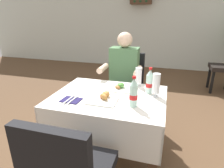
% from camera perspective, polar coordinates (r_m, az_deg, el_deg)
% --- Properties ---
extents(ground_plane, '(11.00, 11.00, 0.00)m').
position_cam_1_polar(ground_plane, '(2.11, 1.88, -23.53)').
color(ground_plane, brown).
extents(back_wall, '(11.00, 0.12, 2.93)m').
position_cam_1_polar(back_wall, '(5.59, 13.31, 19.74)').
color(back_wall, silver).
rests_on(back_wall, ground).
extents(main_dining_table, '(1.06, 0.82, 0.73)m').
position_cam_1_polar(main_dining_table, '(1.89, -0.86, -8.35)').
color(main_dining_table, white).
rests_on(main_dining_table, ground).
extents(chair_far_diner_seat, '(0.44, 0.50, 0.97)m').
position_cam_1_polar(chair_far_diner_seat, '(2.60, 4.34, -0.26)').
color(chair_far_diner_seat, black).
rests_on(chair_far_diner_seat, ground).
extents(seated_diner_far, '(0.50, 0.46, 1.26)m').
position_cam_1_polar(seated_diner_far, '(2.45, 3.37, 2.38)').
color(seated_diner_far, '#282D42').
rests_on(seated_diner_far, ground).
extents(plate_near_camera, '(0.25, 0.25, 0.06)m').
position_cam_1_polar(plate_near_camera, '(1.71, -2.45, -4.20)').
color(plate_near_camera, white).
rests_on(plate_near_camera, main_dining_table).
extents(plate_far_diner, '(0.24, 0.24, 0.06)m').
position_cam_1_polar(plate_far_diner, '(1.97, 2.47, -0.93)').
color(plate_far_diner, white).
rests_on(plate_far_diner, main_dining_table).
extents(beer_glass_left, '(0.07, 0.07, 0.21)m').
position_cam_1_polar(beer_glass_left, '(2.01, 7.95, 2.25)').
color(beer_glass_left, white).
rests_on(beer_glass_left, main_dining_table).
extents(beer_glass_middle, '(0.07, 0.07, 0.23)m').
position_cam_1_polar(beer_glass_middle, '(1.78, 13.11, -0.14)').
color(beer_glass_middle, white).
rests_on(beer_glass_middle, main_dining_table).
extents(cola_bottle_primary, '(0.07, 0.07, 0.26)m').
position_cam_1_polar(cola_bottle_primary, '(1.57, 6.50, -2.82)').
color(cola_bottle_primary, silver).
rests_on(cola_bottle_primary, main_dining_table).
extents(cola_bottle_secondary, '(0.07, 0.07, 0.26)m').
position_cam_1_polar(cola_bottle_secondary, '(1.86, 11.26, 0.58)').
color(cola_bottle_secondary, silver).
rests_on(cola_bottle_secondary, main_dining_table).
extents(napkin_cutlery_set, '(0.18, 0.19, 0.01)m').
position_cam_1_polar(napkin_cutlery_set, '(1.74, -12.18, -4.70)').
color(napkin_cutlery_set, '#231E4C').
rests_on(napkin_cutlery_set, main_dining_table).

